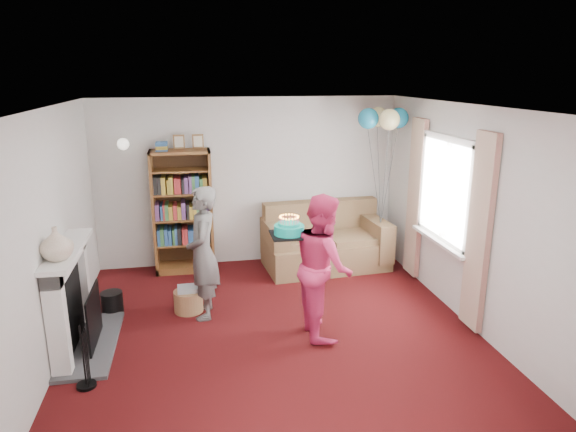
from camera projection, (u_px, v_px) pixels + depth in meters
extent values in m
plane|color=#340807|center=(277.00, 338.00, 5.68)|extent=(5.00, 5.00, 0.00)
cube|color=silver|center=(249.00, 182.00, 7.72)|extent=(4.50, 0.02, 2.50)
cube|color=silver|center=(45.00, 243.00, 4.94)|extent=(0.02, 5.00, 2.50)
cube|color=silver|center=(474.00, 219.00, 5.75)|extent=(0.02, 5.00, 2.50)
cube|color=white|center=(275.00, 107.00, 5.01)|extent=(4.50, 5.00, 0.01)
cube|color=#3F3F42|center=(90.00, 344.00, 5.51)|extent=(0.55, 1.40, 0.04)
cube|color=white|center=(57.00, 326.00, 4.82)|extent=(0.18, 0.14, 1.06)
cube|color=white|center=(80.00, 281.00, 5.87)|extent=(0.18, 0.14, 1.06)
cube|color=white|center=(65.00, 259.00, 5.22)|extent=(0.18, 1.24, 0.16)
cube|color=white|center=(67.00, 250.00, 5.20)|extent=(0.28, 1.35, 0.05)
cube|color=black|center=(68.00, 306.00, 5.35)|extent=(0.10, 0.80, 0.86)
cube|color=black|center=(94.00, 317.00, 5.44)|extent=(0.02, 0.70, 0.60)
cylinder|color=black|center=(83.00, 356.00, 4.71)|extent=(0.18, 0.18, 0.64)
cylinder|color=black|center=(112.00, 302.00, 6.26)|extent=(0.26, 0.26, 0.26)
cube|color=white|center=(450.00, 139.00, 6.09)|extent=(0.08, 1.30, 0.08)
cube|color=white|center=(442.00, 239.00, 6.43)|extent=(0.08, 1.30, 0.08)
cube|color=white|center=(448.00, 190.00, 6.27)|extent=(0.01, 1.15, 1.20)
cube|color=white|center=(440.00, 241.00, 6.43)|extent=(0.14, 1.32, 0.04)
cube|color=#B9AA8C|center=(479.00, 233.00, 5.56)|extent=(0.07, 0.38, 2.20)
cube|color=#B9AA8C|center=(415.00, 198.00, 7.11)|extent=(0.07, 0.38, 2.20)
cylinder|color=gold|center=(124.00, 142.00, 7.18)|extent=(0.04, 0.12, 0.04)
sphere|color=white|center=(123.00, 144.00, 7.10)|extent=(0.16, 0.16, 0.16)
cube|color=#472B14|center=(183.00, 208.00, 7.59)|extent=(0.85, 0.04, 1.79)
cube|color=brown|center=(154.00, 213.00, 7.34)|extent=(0.04, 0.42, 1.79)
cube|color=brown|center=(211.00, 210.00, 7.49)|extent=(0.04, 0.42, 1.79)
cube|color=brown|center=(179.00, 151.00, 7.18)|extent=(0.85, 0.42, 0.04)
cube|color=brown|center=(186.00, 266.00, 7.64)|extent=(0.85, 0.42, 0.10)
cube|color=brown|center=(185.00, 243.00, 7.54)|extent=(0.77, 0.38, 0.03)
cube|color=brown|center=(183.00, 218.00, 7.44)|extent=(0.77, 0.38, 0.02)
cube|color=brown|center=(182.00, 193.00, 7.34)|extent=(0.77, 0.38, 0.02)
cube|color=brown|center=(180.00, 170.00, 7.25)|extent=(0.77, 0.38, 0.02)
cube|color=maroon|center=(162.00, 146.00, 7.10)|extent=(0.16, 0.22, 0.12)
cube|color=brown|center=(179.00, 142.00, 7.19)|extent=(0.16, 0.02, 0.20)
cube|color=brown|center=(198.00, 141.00, 7.24)|extent=(0.16, 0.02, 0.20)
cube|color=brown|center=(325.00, 253.00, 7.72)|extent=(1.79, 0.95, 0.42)
cube|color=brown|center=(320.00, 223.00, 7.95)|extent=(1.79, 0.24, 0.74)
cube|color=brown|center=(275.00, 243.00, 7.52)|extent=(0.24, 0.90, 0.58)
cube|color=brown|center=(375.00, 237.00, 7.80)|extent=(0.24, 0.90, 0.58)
cube|color=brown|center=(301.00, 241.00, 7.50)|extent=(0.76, 0.65, 0.12)
cube|color=brown|center=(353.00, 238.00, 7.65)|extent=(0.76, 0.65, 0.12)
cylinder|color=#A2744B|center=(189.00, 301.00, 6.29)|extent=(0.35, 0.35, 0.27)
cube|color=beige|center=(188.00, 289.00, 6.24)|extent=(0.25, 0.19, 0.06)
imported|color=black|center=(203.00, 253.00, 6.01)|extent=(0.40, 0.59, 1.59)
imported|color=#CB2857|center=(323.00, 265.00, 5.61)|extent=(0.61, 0.78, 1.60)
cube|color=black|center=(289.00, 235.00, 5.58)|extent=(0.39, 0.39, 0.02)
cylinder|color=#0DA08C|center=(289.00, 230.00, 5.57)|extent=(0.33, 0.33, 0.10)
cylinder|color=#0DA08C|center=(289.00, 224.00, 5.55)|extent=(0.24, 0.24, 0.04)
cylinder|color=#D15D87|center=(298.00, 221.00, 5.56)|extent=(0.01, 0.01, 0.09)
sphere|color=orange|center=(298.00, 216.00, 5.55)|extent=(0.02, 0.02, 0.02)
cylinder|color=#D15D87|center=(297.00, 220.00, 5.59)|extent=(0.01, 0.01, 0.09)
sphere|color=orange|center=(297.00, 216.00, 5.58)|extent=(0.02, 0.02, 0.02)
cylinder|color=#D15D87|center=(295.00, 219.00, 5.61)|extent=(0.01, 0.01, 0.09)
sphere|color=orange|center=(295.00, 215.00, 5.60)|extent=(0.02, 0.02, 0.02)
cylinder|color=#D15D87|center=(292.00, 219.00, 5.63)|extent=(0.01, 0.01, 0.09)
sphere|color=orange|center=(292.00, 214.00, 5.62)|extent=(0.02, 0.02, 0.02)
cylinder|color=#D15D87|center=(289.00, 219.00, 5.64)|extent=(0.01, 0.01, 0.09)
sphere|color=orange|center=(289.00, 214.00, 5.62)|extent=(0.02, 0.02, 0.02)
cylinder|color=#D15D87|center=(286.00, 219.00, 5.63)|extent=(0.01, 0.01, 0.09)
sphere|color=orange|center=(286.00, 215.00, 5.62)|extent=(0.02, 0.02, 0.02)
cylinder|color=#D15D87|center=(283.00, 219.00, 5.61)|extent=(0.01, 0.01, 0.09)
sphere|color=orange|center=(283.00, 215.00, 5.60)|extent=(0.02, 0.02, 0.02)
cylinder|color=#D15D87|center=(281.00, 220.00, 5.59)|extent=(0.01, 0.01, 0.09)
sphere|color=orange|center=(281.00, 216.00, 5.57)|extent=(0.02, 0.02, 0.02)
cylinder|color=#D15D87|center=(280.00, 221.00, 5.56)|extent=(0.01, 0.01, 0.09)
sphere|color=orange|center=(280.00, 216.00, 5.54)|extent=(0.02, 0.02, 0.02)
cylinder|color=#D15D87|center=(280.00, 222.00, 5.52)|extent=(0.01, 0.01, 0.09)
sphere|color=orange|center=(280.00, 217.00, 5.51)|extent=(0.02, 0.02, 0.02)
cylinder|color=#D15D87|center=(281.00, 223.00, 5.49)|extent=(0.01, 0.01, 0.09)
sphere|color=orange|center=(281.00, 218.00, 5.48)|extent=(0.02, 0.02, 0.02)
cylinder|color=#D15D87|center=(283.00, 223.00, 5.47)|extent=(0.01, 0.01, 0.09)
sphere|color=orange|center=(283.00, 219.00, 5.45)|extent=(0.02, 0.02, 0.02)
cylinder|color=#D15D87|center=(286.00, 224.00, 5.45)|extent=(0.01, 0.01, 0.09)
sphere|color=orange|center=(286.00, 219.00, 5.44)|extent=(0.02, 0.02, 0.02)
cylinder|color=#D15D87|center=(289.00, 224.00, 5.45)|extent=(0.01, 0.01, 0.09)
sphere|color=orange|center=(289.00, 219.00, 5.43)|extent=(0.02, 0.02, 0.02)
cylinder|color=#D15D87|center=(292.00, 224.00, 5.45)|extent=(0.01, 0.01, 0.09)
sphere|color=orange|center=(292.00, 219.00, 5.44)|extent=(0.02, 0.02, 0.02)
cylinder|color=#D15D87|center=(295.00, 223.00, 5.47)|extent=(0.01, 0.01, 0.09)
sphere|color=orange|center=(295.00, 219.00, 5.46)|extent=(0.02, 0.02, 0.02)
cylinder|color=#D15D87|center=(297.00, 222.00, 5.49)|extent=(0.01, 0.01, 0.09)
sphere|color=orange|center=(297.00, 218.00, 5.48)|extent=(0.02, 0.02, 0.02)
cylinder|color=#D15D87|center=(298.00, 222.00, 5.53)|extent=(0.01, 0.01, 0.09)
sphere|color=orange|center=(298.00, 217.00, 5.51)|extent=(0.02, 0.02, 0.02)
sphere|color=#3F3F3F|center=(381.00, 224.00, 7.54)|extent=(0.02, 0.02, 0.02)
sphere|color=teal|center=(398.00, 118.00, 7.19)|extent=(0.29, 0.29, 0.29)
sphere|color=#F5E996|center=(378.00, 117.00, 7.36)|extent=(0.29, 0.29, 0.29)
sphere|color=teal|center=(368.00, 119.00, 7.11)|extent=(0.29, 0.29, 0.29)
sphere|color=#F5E996|center=(389.00, 120.00, 6.94)|extent=(0.29, 0.29, 0.29)
imported|color=beige|center=(56.00, 243.00, 4.82)|extent=(0.35, 0.35, 0.32)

